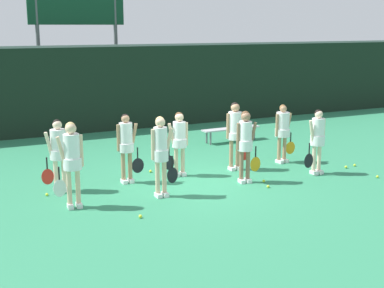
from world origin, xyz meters
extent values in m
plane|color=#2D7F56|center=(0.00, 0.00, 0.00)|extent=(140.00, 140.00, 0.00)
cube|color=black|center=(0.00, 7.08, 1.50)|extent=(60.00, 0.06, 3.00)
cube|color=slate|center=(0.00, 7.08, 3.04)|extent=(60.00, 0.08, 0.08)
cylinder|color=#515156|center=(-1.99, 8.72, 2.50)|extent=(0.14, 0.14, 5.00)
cylinder|color=#515156|center=(0.91, 8.72, 2.50)|extent=(0.14, 0.14, 5.00)
cube|color=#0F3823|center=(-0.54, 8.72, 4.38)|extent=(3.54, 0.12, 1.25)
cube|color=#B2B2B7|center=(3.13, 3.66, 0.43)|extent=(2.07, 0.46, 0.04)
cylinder|color=slate|center=(3.97, 3.83, 0.21)|extent=(0.06, 0.06, 0.41)
cylinder|color=slate|center=(3.98, 3.57, 0.21)|extent=(0.06, 0.06, 0.41)
cylinder|color=slate|center=(2.28, 3.74, 0.21)|extent=(0.06, 0.06, 0.41)
cylinder|color=slate|center=(2.30, 3.49, 0.21)|extent=(0.06, 0.06, 0.41)
cylinder|color=beige|center=(-2.98, -0.62, 0.43)|extent=(0.10, 0.10, 0.86)
cylinder|color=beige|center=(-3.16, -0.61, 0.43)|extent=(0.10, 0.10, 0.86)
cube|color=white|center=(-2.98, -0.65, 0.04)|extent=(0.12, 0.24, 0.09)
cube|color=white|center=(-3.16, -0.64, 0.04)|extent=(0.12, 0.24, 0.09)
cylinder|color=white|center=(-3.07, -0.62, 0.95)|extent=(0.38, 0.38, 0.24)
cylinder|color=white|center=(-3.07, -0.62, 1.22)|extent=(0.33, 0.33, 0.71)
sphere|color=beige|center=(-3.07, -0.62, 1.68)|extent=(0.23, 0.23, 0.23)
sphere|color=#D8B772|center=(-3.07, -0.60, 1.71)|extent=(0.21, 0.21, 0.21)
cylinder|color=beige|center=(-3.28, -0.61, 1.20)|extent=(0.22, 0.09, 0.67)
cylinder|color=beige|center=(-2.88, -0.63, 1.20)|extent=(0.08, 0.08, 0.67)
cylinder|color=black|center=(-3.36, -0.62, 0.78)|extent=(0.03, 0.03, 0.27)
ellipsoid|color=silver|center=(-3.36, -0.62, 0.46)|extent=(0.27, 0.03, 0.37)
cylinder|color=beige|center=(-1.07, -0.72, 0.43)|extent=(0.10, 0.10, 0.86)
cylinder|color=beige|center=(-1.23, -0.72, 0.43)|extent=(0.10, 0.10, 0.86)
cube|color=white|center=(-1.07, -0.75, 0.04)|extent=(0.11, 0.24, 0.09)
cube|color=white|center=(-1.23, -0.75, 0.04)|extent=(0.11, 0.24, 0.09)
cylinder|color=white|center=(-1.15, -0.72, 0.94)|extent=(0.34, 0.34, 0.25)
cylinder|color=white|center=(-1.15, -0.72, 1.21)|extent=(0.30, 0.30, 0.71)
sphere|color=beige|center=(-1.15, -0.72, 1.68)|extent=(0.22, 0.22, 0.22)
sphere|color=#D8B772|center=(-1.15, -0.70, 1.70)|extent=(0.20, 0.20, 0.20)
cylinder|color=beige|center=(-0.96, -0.72, 1.20)|extent=(0.22, 0.08, 0.68)
cylinder|color=beige|center=(-1.33, -0.72, 1.20)|extent=(0.08, 0.08, 0.68)
cylinder|color=black|center=(-0.88, -0.74, 0.78)|extent=(0.03, 0.03, 0.26)
ellipsoid|color=black|center=(-0.88, -0.74, 0.46)|extent=(0.26, 0.03, 0.36)
cylinder|color=#8C664C|center=(1.18, -0.59, 0.42)|extent=(0.10, 0.10, 0.83)
cylinder|color=#8C664C|center=(1.01, -0.57, 0.42)|extent=(0.10, 0.10, 0.83)
cube|color=white|center=(1.17, -0.62, 0.04)|extent=(0.14, 0.25, 0.09)
cube|color=white|center=(1.00, -0.60, 0.04)|extent=(0.14, 0.25, 0.09)
cylinder|color=white|center=(1.09, -0.58, 0.92)|extent=(0.36, 0.36, 0.25)
cylinder|color=white|center=(1.09, -0.58, 1.17)|extent=(0.31, 0.31, 0.67)
sphere|color=#8C664C|center=(1.09, -0.58, 1.62)|extent=(0.23, 0.23, 0.23)
sphere|color=#4C331E|center=(1.10, -0.56, 1.65)|extent=(0.21, 0.21, 0.21)
cylinder|color=#8C664C|center=(1.29, -0.60, 1.15)|extent=(0.21, 0.10, 0.64)
cylinder|color=#8C664C|center=(0.91, -0.55, 1.15)|extent=(0.08, 0.08, 0.64)
cylinder|color=black|center=(1.36, -0.63, 0.75)|extent=(0.03, 0.03, 0.26)
ellipsoid|color=orange|center=(1.36, -0.63, 0.44)|extent=(0.29, 0.03, 0.36)
cylinder|color=beige|center=(3.24, -0.70, 0.40)|extent=(0.10, 0.10, 0.79)
cylinder|color=beige|center=(3.07, -0.72, 0.40)|extent=(0.10, 0.10, 0.79)
cube|color=white|center=(3.25, -0.73, 0.04)|extent=(0.13, 0.25, 0.09)
cube|color=white|center=(3.07, -0.75, 0.04)|extent=(0.13, 0.25, 0.09)
cylinder|color=white|center=(3.16, -0.71, 0.88)|extent=(0.37, 0.37, 0.25)
cylinder|color=white|center=(3.16, -0.71, 1.12)|extent=(0.32, 0.32, 0.65)
sphere|color=beige|center=(3.16, -0.71, 1.55)|extent=(0.20, 0.20, 0.20)
sphere|color=black|center=(3.15, -0.69, 1.57)|extent=(0.19, 0.19, 0.19)
cylinder|color=beige|center=(2.96, -0.72, 1.10)|extent=(0.21, 0.09, 0.62)
cylinder|color=beige|center=(3.35, -0.69, 1.10)|extent=(0.08, 0.08, 0.62)
cylinder|color=black|center=(2.88, -0.75, 0.70)|extent=(0.03, 0.03, 0.27)
ellipsoid|color=black|center=(2.88, -0.75, 0.38)|extent=(0.28, 0.03, 0.38)
cylinder|color=beige|center=(-2.99, 0.65, 0.40)|extent=(0.10, 0.10, 0.79)
cylinder|color=beige|center=(-3.18, 0.62, 0.40)|extent=(0.10, 0.10, 0.79)
cube|color=white|center=(-2.99, 0.62, 0.04)|extent=(0.14, 0.25, 0.09)
cube|color=white|center=(-3.18, 0.59, 0.04)|extent=(0.14, 0.25, 0.09)
cylinder|color=white|center=(-3.09, 0.64, 0.87)|extent=(0.40, 0.40, 0.22)
cylinder|color=white|center=(-3.09, 0.64, 1.12)|extent=(0.35, 0.35, 0.65)
sphere|color=beige|center=(-3.09, 0.64, 1.55)|extent=(0.21, 0.21, 0.21)
sphere|color=black|center=(-3.09, 0.66, 1.58)|extent=(0.19, 0.19, 0.19)
cylinder|color=beige|center=(-3.30, 0.61, 1.11)|extent=(0.21, 0.10, 0.62)
cylinder|color=beige|center=(-2.89, 0.66, 1.11)|extent=(0.08, 0.08, 0.62)
cylinder|color=black|center=(-3.38, 0.57, 0.71)|extent=(0.03, 0.03, 0.27)
ellipsoid|color=red|center=(-3.38, 0.57, 0.40)|extent=(0.28, 0.03, 0.37)
cylinder|color=tan|center=(-1.40, 0.64, 0.40)|extent=(0.10, 0.10, 0.80)
cylinder|color=tan|center=(-1.57, 0.63, 0.40)|extent=(0.10, 0.10, 0.80)
cube|color=white|center=(-1.40, 0.61, 0.04)|extent=(0.11, 0.24, 0.09)
cube|color=white|center=(-1.57, 0.60, 0.04)|extent=(0.11, 0.24, 0.09)
cylinder|color=white|center=(-1.49, 0.63, 0.87)|extent=(0.37, 0.37, 0.21)
cylinder|color=white|center=(-1.49, 0.63, 1.14)|extent=(0.32, 0.32, 0.67)
sphere|color=tan|center=(-1.49, 0.63, 1.57)|extent=(0.19, 0.19, 0.19)
sphere|color=black|center=(-1.49, 0.65, 1.59)|extent=(0.18, 0.18, 0.18)
cylinder|color=tan|center=(-1.29, 0.64, 1.12)|extent=(0.21, 0.08, 0.64)
cylinder|color=tan|center=(-1.68, 0.63, 1.12)|extent=(0.08, 0.08, 0.64)
cylinder|color=black|center=(-1.21, 0.62, 0.72)|extent=(0.03, 0.03, 0.27)
ellipsoid|color=black|center=(-1.21, 0.62, 0.40)|extent=(0.31, 0.03, 0.37)
cylinder|color=beige|center=(0.01, 0.64, 0.39)|extent=(0.10, 0.10, 0.77)
cylinder|color=beige|center=(-0.17, 0.66, 0.39)|extent=(0.10, 0.10, 0.77)
cube|color=white|center=(0.00, 0.61, 0.04)|extent=(0.14, 0.25, 0.09)
cube|color=white|center=(-0.17, 0.63, 0.04)|extent=(0.14, 0.25, 0.09)
cylinder|color=white|center=(-0.08, 0.65, 0.85)|extent=(0.37, 0.37, 0.21)
cylinder|color=white|center=(-0.08, 0.65, 1.08)|extent=(0.32, 0.32, 0.62)
sphere|color=beige|center=(-0.08, 0.65, 1.50)|extent=(0.22, 0.22, 0.22)
sphere|color=#4C331E|center=(-0.08, 0.67, 1.53)|extent=(0.20, 0.20, 0.20)
cylinder|color=beige|center=(-0.28, 0.68, 1.07)|extent=(0.20, 0.10, 0.59)
cylinder|color=beige|center=(0.11, 0.63, 1.07)|extent=(0.08, 0.08, 0.59)
cylinder|color=black|center=(-0.36, 0.67, 0.69)|extent=(0.03, 0.03, 0.27)
ellipsoid|color=black|center=(-0.36, 0.67, 0.36)|extent=(0.28, 0.03, 0.38)
cylinder|color=tan|center=(1.56, 0.55, 0.43)|extent=(0.10, 0.10, 0.85)
cylinder|color=tan|center=(1.36, 0.55, 0.43)|extent=(0.10, 0.10, 0.85)
cube|color=white|center=(1.56, 0.52, 0.04)|extent=(0.12, 0.24, 0.09)
cube|color=white|center=(1.36, 0.52, 0.04)|extent=(0.12, 0.24, 0.09)
cylinder|color=white|center=(1.46, 0.55, 0.91)|extent=(0.40, 0.40, 0.18)
cylinder|color=white|center=(1.46, 0.55, 1.20)|extent=(0.35, 0.35, 0.69)
sphere|color=tan|center=(1.46, 0.55, 1.66)|extent=(0.23, 0.23, 0.23)
sphere|color=black|center=(1.46, 0.57, 1.69)|extent=(0.21, 0.21, 0.21)
cylinder|color=tan|center=(1.68, 0.54, 1.18)|extent=(0.21, 0.08, 0.66)
cylinder|color=tan|center=(1.26, 0.56, 1.18)|extent=(0.08, 0.08, 0.66)
cylinder|color=black|center=(1.76, 0.52, 0.76)|extent=(0.03, 0.03, 0.28)
ellipsoid|color=red|center=(1.76, 0.52, 0.42)|extent=(0.32, 0.03, 0.39)
cylinder|color=tan|center=(3.13, 0.65, 0.39)|extent=(0.10, 0.10, 0.77)
cylinder|color=tan|center=(2.93, 0.62, 0.39)|extent=(0.10, 0.10, 0.77)
cube|color=white|center=(3.13, 0.62, 0.04)|extent=(0.14, 0.25, 0.09)
cube|color=white|center=(2.93, 0.59, 0.04)|extent=(0.14, 0.25, 0.09)
cylinder|color=white|center=(3.03, 0.64, 0.84)|extent=(0.41, 0.41, 0.21)
cylinder|color=white|center=(3.03, 0.64, 1.09)|extent=(0.36, 0.36, 0.64)
sphere|color=tan|center=(3.03, 0.64, 1.51)|extent=(0.19, 0.19, 0.19)
sphere|color=olive|center=(3.03, 0.66, 1.53)|extent=(0.18, 0.18, 0.18)
cylinder|color=tan|center=(3.25, 0.66, 1.08)|extent=(0.21, 0.10, 0.61)
cylinder|color=tan|center=(2.82, 0.61, 1.08)|extent=(0.08, 0.08, 0.61)
cylinder|color=black|center=(3.33, 0.65, 0.69)|extent=(0.03, 0.03, 0.26)
ellipsoid|color=orange|center=(3.33, 0.65, 0.38)|extent=(0.31, 0.03, 0.36)
sphere|color=#CCE033|center=(-0.64, 1.23, 0.04)|extent=(0.07, 0.07, 0.07)
sphere|color=#CCE033|center=(1.95, 0.28, 0.03)|extent=(0.07, 0.07, 0.07)
sphere|color=#CCE033|center=(4.57, -0.58, 0.03)|extent=(0.07, 0.07, 0.07)
sphere|color=#CCE033|center=(1.51, -0.80, 0.03)|extent=(0.07, 0.07, 0.07)
sphere|color=#CCE033|center=(-2.05, -1.82, 0.04)|extent=(0.07, 0.07, 0.07)
sphere|color=#CCE033|center=(4.22, -0.64, 0.04)|extent=(0.07, 0.07, 0.07)
sphere|color=#CCE033|center=(4.29, -1.70, 0.03)|extent=(0.07, 0.07, 0.07)
sphere|color=#CCE033|center=(-3.45, 0.41, 0.03)|extent=(0.07, 0.07, 0.07)
sphere|color=#CCE033|center=(1.36, -1.22, 0.03)|extent=(0.07, 0.07, 0.07)
sphere|color=#CCE033|center=(3.88, 0.11, 0.03)|extent=(0.07, 0.07, 0.07)
camera|label=1|loc=(-5.46, -11.28, 3.72)|focal=50.00mm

